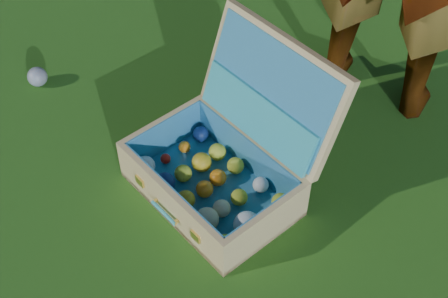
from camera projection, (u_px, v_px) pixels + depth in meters
ground at (168, 181)px, 2.07m from camera, size 60.00×60.00×0.00m
stray_ball at (37, 77)px, 2.37m from camera, size 0.08×0.08×0.08m
suitcase at (230, 156)px, 1.96m from camera, size 0.62×0.60×0.48m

